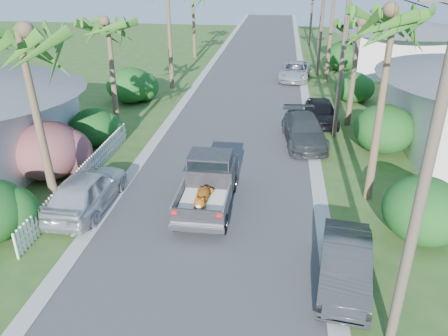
# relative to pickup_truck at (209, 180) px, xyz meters

# --- Properties ---
(ground) EXTENTS (120.00, 120.00, 0.00)m
(ground) POSITION_rel_pickup_truck_xyz_m (0.25, -4.60, -1.01)
(ground) COLOR #2E511E
(ground) RESTS_ON ground
(road) EXTENTS (8.00, 100.00, 0.02)m
(road) POSITION_rel_pickup_truck_xyz_m (0.25, 20.40, -1.00)
(road) COLOR #38383A
(road) RESTS_ON ground
(curb_left) EXTENTS (0.60, 100.00, 0.06)m
(curb_left) POSITION_rel_pickup_truck_xyz_m (-4.05, 20.40, -0.98)
(curb_left) COLOR #A5A39E
(curb_left) RESTS_ON ground
(curb_right) EXTENTS (0.60, 100.00, 0.06)m
(curb_right) POSITION_rel_pickup_truck_xyz_m (4.55, 20.40, -0.98)
(curb_right) COLOR #A5A39E
(curb_right) RESTS_ON ground
(pickup_truck) EXTENTS (1.98, 5.12, 2.06)m
(pickup_truck) POSITION_rel_pickup_truck_xyz_m (0.00, 0.00, 0.00)
(pickup_truck) COLOR black
(pickup_truck) RESTS_ON ground
(parked_car_rn) EXTENTS (1.99, 4.35, 1.38)m
(parked_car_rn) POSITION_rel_pickup_truck_xyz_m (4.89, -4.44, -0.32)
(parked_car_rn) COLOR #292C2E
(parked_car_rn) RESTS_ON ground
(parked_car_rm) EXTENTS (2.62, 5.29, 1.48)m
(parked_car_rm) POSITION_rel_pickup_truck_xyz_m (4.07, 7.06, -0.27)
(parked_car_rm) COLOR #323537
(parked_car_rm) RESTS_ON ground
(parked_car_rf) EXTENTS (2.02, 4.33, 1.44)m
(parked_car_rf) POSITION_rel_pickup_truck_xyz_m (5.25, 10.43, -0.29)
(parked_car_rf) COLOR black
(parked_car_rf) RESTS_ON ground
(parked_car_rd) EXTENTS (3.00, 5.42, 1.44)m
(parked_car_rd) POSITION_rel_pickup_truck_xyz_m (3.85, 21.30, -0.29)
(parked_car_rd) COLOR silver
(parked_car_rd) RESTS_ON ground
(parked_car_ln) EXTENTS (2.01, 4.77, 1.61)m
(parked_car_ln) POSITION_rel_pickup_truck_xyz_m (-4.75, -1.13, -0.21)
(parked_car_ln) COLOR silver
(parked_car_ln) RESTS_ON ground
(palm_l_a) EXTENTS (4.40, 4.40, 8.20)m
(palm_l_a) POSITION_rel_pickup_truck_xyz_m (-5.95, -1.60, 5.92)
(palm_l_a) COLOR brown
(palm_l_a) RESTS_ON ground
(palm_l_b) EXTENTS (4.40, 4.40, 7.40)m
(palm_l_b) POSITION_rel_pickup_truck_xyz_m (-6.55, 7.40, 5.14)
(palm_l_b) COLOR brown
(palm_l_b) RESTS_ON ground
(palm_r_a) EXTENTS (4.40, 4.40, 8.70)m
(palm_r_a) POSITION_rel_pickup_truck_xyz_m (6.55, 1.40, 6.41)
(palm_r_a) COLOR brown
(palm_r_a) RESTS_ON ground
(palm_r_b) EXTENTS (4.40, 4.40, 7.20)m
(palm_r_b) POSITION_rel_pickup_truck_xyz_m (6.85, 10.40, 4.94)
(palm_r_b) COLOR brown
(palm_r_b) RESTS_ON ground
(shrub_l_b) EXTENTS (3.00, 3.30, 2.60)m
(shrub_l_b) POSITION_rel_pickup_truck_xyz_m (-7.55, 1.40, 0.29)
(shrub_l_b) COLOR #C01B62
(shrub_l_b) RESTS_ON ground
(shrub_l_c) EXTENTS (2.40, 2.64, 2.00)m
(shrub_l_c) POSITION_rel_pickup_truck_xyz_m (-7.15, 5.40, -0.01)
(shrub_l_c) COLOR #13431A
(shrub_l_c) RESTS_ON ground
(shrub_l_d) EXTENTS (3.20, 3.52, 2.40)m
(shrub_l_d) POSITION_rel_pickup_truck_xyz_m (-7.75, 13.40, 0.19)
(shrub_l_d) COLOR #13431A
(shrub_l_d) RESTS_ON ground
(shrub_r_a) EXTENTS (2.80, 3.08, 2.30)m
(shrub_r_a) POSITION_rel_pickup_truck_xyz_m (7.85, -1.60, 0.14)
(shrub_r_a) COLOR #13431A
(shrub_r_a) RESTS_ON ground
(shrub_r_b) EXTENTS (3.00, 3.30, 2.50)m
(shrub_r_b) POSITION_rel_pickup_truck_xyz_m (8.05, 6.40, 0.24)
(shrub_r_b) COLOR #13431A
(shrub_r_b) RESTS_ON ground
(shrub_r_c) EXTENTS (2.60, 2.86, 2.10)m
(shrub_r_c) POSITION_rel_pickup_truck_xyz_m (7.75, 15.40, 0.04)
(shrub_r_c) COLOR #13431A
(shrub_r_c) RESTS_ON ground
(shrub_r_d) EXTENTS (3.20, 3.52, 2.60)m
(shrub_r_d) POSITION_rel_pickup_truck_xyz_m (8.25, 25.40, 0.29)
(shrub_r_d) COLOR #13431A
(shrub_r_d) RESTS_ON ground
(picket_fence) EXTENTS (0.10, 11.00, 1.00)m
(picket_fence) POSITION_rel_pickup_truck_xyz_m (-5.75, 0.90, -0.51)
(picket_fence) COLOR white
(picket_fence) RESTS_ON ground
(house_right_far) EXTENTS (9.00, 8.00, 4.60)m
(house_right_far) POSITION_rel_pickup_truck_xyz_m (13.25, 25.40, 1.11)
(house_right_far) COLOR silver
(house_right_far) RESTS_ON ground
(utility_pole_a) EXTENTS (1.60, 0.26, 9.00)m
(utility_pole_a) POSITION_rel_pickup_truck_xyz_m (5.85, -6.60, 3.59)
(utility_pole_a) COLOR brown
(utility_pole_a) RESTS_ON ground
(utility_pole_b) EXTENTS (1.60, 0.26, 9.00)m
(utility_pole_b) POSITION_rel_pickup_truck_xyz_m (5.85, 8.40, 3.59)
(utility_pole_b) COLOR brown
(utility_pole_b) RESTS_ON ground
(utility_pole_c) EXTENTS (1.60, 0.26, 9.00)m
(utility_pole_c) POSITION_rel_pickup_truck_xyz_m (5.85, 23.40, 3.59)
(utility_pole_c) COLOR brown
(utility_pole_c) RESTS_ON ground
(utility_pole_d) EXTENTS (1.60, 0.26, 9.00)m
(utility_pole_d) POSITION_rel_pickup_truck_xyz_m (5.85, 38.40, 3.59)
(utility_pole_d) COLOR brown
(utility_pole_d) RESTS_ON ground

